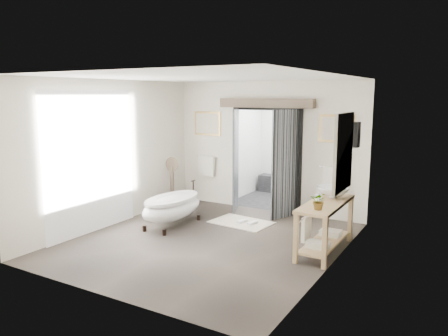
{
  "coord_description": "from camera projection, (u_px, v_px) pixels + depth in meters",
  "views": [
    {
      "loc": [
        4.05,
        -6.34,
        2.62
      ],
      "look_at": [
        0.0,
        0.6,
        1.25
      ],
      "focal_mm": 35.0,
      "sensor_mm": 36.0,
      "label": 1
    }
  ],
  "objects": [
    {
      "name": "soap_bottle_a",
      "position": [
        319.0,
        195.0,
        7.3
      ],
      "size": [
        0.1,
        0.11,
        0.18
      ],
      "primitive_type": "imported",
      "rotation": [
        0.0,
        0.0,
        -0.39
      ],
      "color": "gray",
      "rests_on": "vanity"
    },
    {
      "name": "soap_bottle_b",
      "position": [
        335.0,
        190.0,
        7.71
      ],
      "size": [
        0.17,
        0.17,
        0.18
      ],
      "primitive_type": "imported",
      "rotation": [
        0.0,
        0.0,
        -0.23
      ],
      "color": "gray",
      "rests_on": "vanity"
    },
    {
      "name": "clawfoot_tub",
      "position": [
        172.0,
        207.0,
        8.72
      ],
      "size": [
        0.73,
        1.64,
        0.8
      ],
      "color": "black",
      "rests_on": "ground_plane"
    },
    {
      "name": "room_shell",
      "position": [
        201.0,
        139.0,
        7.46
      ],
      "size": [
        4.52,
        5.02,
        2.91
      ],
      "color": "beige",
      "rests_on": "ground_plane"
    },
    {
      "name": "rug",
      "position": [
        241.0,
        222.0,
        8.98
      ],
      "size": [
        1.28,
        0.92,
        0.01
      ],
      "primitive_type": "cube",
      "rotation": [
        0.0,
        0.0,
        -0.11
      ],
      "color": "beige",
      "rests_on": "ground_plane"
    },
    {
      "name": "plant",
      "position": [
        319.0,
        201.0,
        6.72
      ],
      "size": [
        0.28,
        0.25,
        0.28
      ],
      "primitive_type": "imported",
      "rotation": [
        0.0,
        0.0,
        0.13
      ],
      "color": "gray",
      "rests_on": "vanity"
    },
    {
      "name": "back_wall_dressing",
      "position": [
        263.0,
        143.0,
        9.56
      ],
      "size": [
        3.82,
        0.78,
        2.52
      ],
      "color": "black",
      "rests_on": "ground_plane"
    },
    {
      "name": "ground_plane",
      "position": [
        207.0,
        241.0,
        7.85
      ],
      "size": [
        5.0,
        5.0,
        0.0
      ],
      "primitive_type": "plane",
      "color": "brown"
    },
    {
      "name": "basin",
      "position": [
        333.0,
        192.0,
        7.5
      ],
      "size": [
        0.62,
        0.62,
        0.19
      ],
      "primitive_type": "imported",
      "rotation": [
        0.0,
        0.0,
        -0.12
      ],
      "color": "white",
      "rests_on": "vanity"
    },
    {
      "name": "pedestal_mirror",
      "position": [
        172.0,
        185.0,
        10.17
      ],
      "size": [
        0.35,
        0.23,
        1.19
      ],
      "color": "brown",
      "rests_on": "ground_plane"
    },
    {
      "name": "vanity",
      "position": [
        324.0,
        222.0,
        7.27
      ],
      "size": [
        0.57,
        1.6,
        0.85
      ],
      "color": "tan",
      "rests_on": "ground_plane"
    },
    {
      "name": "shower_room",
      "position": [
        291.0,
        162.0,
        11.1
      ],
      "size": [
        2.22,
        2.01,
        2.51
      ],
      "color": "black",
      "rests_on": "ground_plane"
    },
    {
      "name": "slippers",
      "position": [
        247.0,
        222.0,
        8.89
      ],
      "size": [
        0.38,
        0.27,
        0.05
      ],
      "color": "white",
      "rests_on": "rug"
    }
  ]
}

